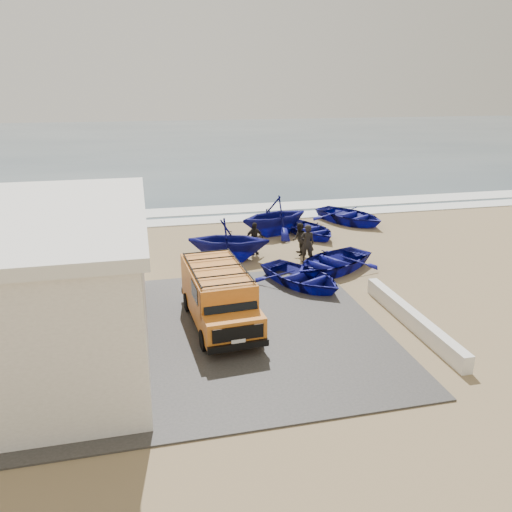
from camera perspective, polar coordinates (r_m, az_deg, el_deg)
ground at (r=18.26m, az=-1.30°, el=-5.49°), size 160.00×160.00×0.00m
slab at (r=16.20m, az=-6.85°, el=-8.89°), size 12.00×10.00×0.05m
ocean at (r=72.75m, az=-10.60°, el=12.70°), size 180.00×88.00×0.01m
surf_line at (r=29.45m, az=-6.10°, el=4.06°), size 180.00×1.60×0.06m
surf_wash at (r=31.86m, az=-6.67°, el=5.16°), size 180.00×2.20×0.04m
parapet at (r=17.29m, az=17.41°, el=-6.87°), size 0.35×6.00×0.55m
van at (r=16.43m, az=-4.28°, el=-4.38°), size 2.14×4.73×1.98m
boat_near_left at (r=19.78m, az=5.23°, el=-2.34°), size 4.17×4.65×0.79m
boat_near_right at (r=21.48m, az=8.60°, el=-0.64°), size 5.01×4.57×0.85m
boat_mid_left at (r=22.47m, az=-3.16°, el=1.88°), size 4.41×4.07×1.93m
boat_mid_right at (r=26.34m, az=6.24°, el=3.01°), size 3.41×4.09×0.73m
boat_far_left at (r=26.42m, az=2.13°, el=4.65°), size 4.81×4.48×2.06m
boat_far_right at (r=29.25m, az=10.66°, el=4.57°), size 4.77×5.28×0.90m
fisherman_front at (r=22.30m, az=5.85°, el=1.43°), size 0.70×0.52×1.75m
fisherman_middle at (r=23.28m, az=4.97°, el=1.93°), size 0.67×0.81×1.53m
fisherman_back at (r=23.30m, az=-0.21°, el=2.02°), size 0.95×0.55×1.53m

